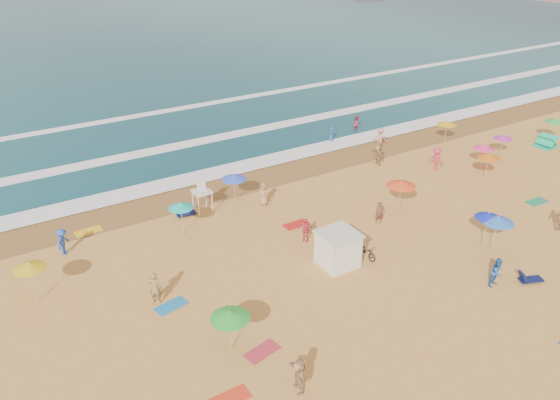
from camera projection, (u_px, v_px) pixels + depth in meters
ground at (355, 254)px, 33.09m from camera, size 220.00×220.00×0.00m
ocean at (59, 33)px, 96.75m from camera, size 220.00×140.00×0.18m
wet_sand at (255, 179)px, 42.56m from camera, size 220.00×220.00×0.00m
surf_foam at (207, 143)px, 49.20m from camera, size 200.00×18.70×0.05m
cabana at (338, 250)px, 31.67m from camera, size 2.00×2.00×2.00m
cabana_roof at (339, 234)px, 31.19m from camera, size 2.20×2.20×0.12m
bicycle at (366, 251)px, 32.58m from camera, size 0.61×1.68×0.88m
lifeguard_stand at (202, 198)px, 37.39m from camera, size 1.20×1.20×2.10m
beach_umbrellas at (353, 216)px, 32.93m from camera, size 55.18×28.35×0.80m
loungers at (478, 269)px, 31.39m from camera, size 54.27×23.35×0.34m
towels at (382, 273)px, 31.25m from camera, size 34.00×26.80×0.03m
beachgoers at (314, 215)px, 35.75m from camera, size 37.77×27.93×2.14m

